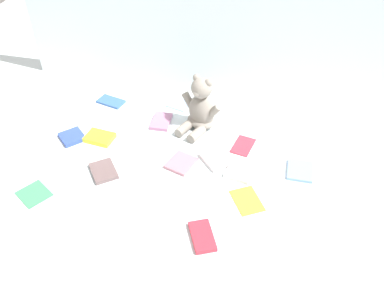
{
  "coord_description": "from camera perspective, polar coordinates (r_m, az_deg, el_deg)",
  "views": [
    {
      "loc": [
        0.26,
        -1.2,
        1.04
      ],
      "look_at": [
        -0.01,
        -0.1,
        0.1
      ],
      "focal_mm": 38.88,
      "sensor_mm": 36.0,
      "label": 1
    }
  ],
  "objects": [
    {
      "name": "ground_plane",
      "position": [
        1.61,
        1.11,
        -0.55
      ],
      "size": [
        3.2,
        3.2,
        0.0
      ],
      "primitive_type": "plane",
      "color": "silver"
    },
    {
      "name": "book_case_4",
      "position": [
        1.54,
        -12.04,
        -3.64
      ],
      "size": [
        0.13,
        0.14,
        0.01
      ],
      "primitive_type": "cube",
      "rotation": [
        0.0,
        0.0,
        3.81
      ],
      "color": "#675252",
      "rests_on": "ground_plane"
    },
    {
      "name": "book_case_11",
      "position": [
        1.53,
        -20.87,
        -6.37
      ],
      "size": [
        0.14,
        0.13,
        0.01
      ],
      "primitive_type": "cube",
      "rotation": [
        0.0,
        0.0,
        4.16
      ],
      "color": "#419762",
      "rests_on": "ground_plane"
    },
    {
      "name": "book_case_0",
      "position": [
        1.31,
        1.43,
        -12.54
      ],
      "size": [
        0.11,
        0.13,
        0.02
      ],
      "primitive_type": "cube",
      "rotation": [
        0.0,
        0.0,
        3.59
      ],
      "color": "#C42B3A",
      "rests_on": "ground_plane"
    },
    {
      "name": "book_case_5",
      "position": [
        1.68,
        -12.56,
        0.87
      ],
      "size": [
        0.12,
        0.09,
        0.02
      ],
      "primitive_type": "cube",
      "rotation": [
        0.0,
        0.0,
        1.46
      ],
      "color": "yellow",
      "rests_on": "ground_plane"
    },
    {
      "name": "book_case_10",
      "position": [
        1.84,
        -1.79,
        5.52
      ],
      "size": [
        0.11,
        0.1,
        0.01
      ],
      "primitive_type": "cube",
      "rotation": [
        0.0,
        0.0,
        1.3
      ],
      "color": "#83ABE3",
      "rests_on": "ground_plane"
    },
    {
      "name": "book_case_3",
      "position": [
        1.56,
        14.58,
        -3.57
      ],
      "size": [
        0.09,
        0.11,
        0.01
      ],
      "primitive_type": "cube",
      "rotation": [
        0.0,
        0.0,
        0.01
      ],
      "color": "#7AA4E2",
      "rests_on": "ground_plane"
    },
    {
      "name": "book_case_8",
      "position": [
        1.42,
        7.57,
        -7.64
      ],
      "size": [
        0.13,
        0.14,
        0.01
      ],
      "primitive_type": "cube",
      "rotation": [
        0.0,
        0.0,
        0.54
      ],
      "color": "yellow",
      "rests_on": "ground_plane"
    },
    {
      "name": "book_case_7",
      "position": [
        1.72,
        -16.12,
        0.94
      ],
      "size": [
        0.13,
        0.13,
        0.02
      ],
      "primitive_type": "cube",
      "rotation": [
        0.0,
        0.0,
        3.97
      ],
      "color": "#324CAD",
      "rests_on": "ground_plane"
    },
    {
      "name": "book_case_6",
      "position": [
        1.51,
        6.44,
        -3.97
      ],
      "size": [
        0.1,
        0.1,
        0.01
      ],
      "primitive_type": "cube",
      "rotation": [
        0.0,
        0.0,
        1.39
      ],
      "color": "white",
      "rests_on": "ground_plane"
    },
    {
      "name": "backdrop_drape",
      "position": [
        1.77,
        4.32,
        16.96
      ],
      "size": [
        1.78,
        0.03,
        0.72
      ],
      "primitive_type": "cube",
      "color": "silver",
      "rests_on": "ground_plane"
    },
    {
      "name": "book_case_13",
      "position": [
        1.89,
        -11.05,
        5.73
      ],
      "size": [
        0.13,
        0.09,
        0.01
      ],
      "primitive_type": "cube",
      "rotation": [
        0.0,
        0.0,
        1.32
      ],
      "color": "#3760A9",
      "rests_on": "ground_plane"
    },
    {
      "name": "book_case_2",
      "position": [
        1.54,
        -1.5,
        -2.63
      ],
      "size": [
        0.12,
        0.13,
        0.01
      ],
      "primitive_type": "cube",
      "rotation": [
        0.0,
        0.0,
        2.83
      ],
      "color": "#BA7483",
      "rests_on": "ground_plane"
    },
    {
      "name": "book_case_1",
      "position": [
        1.74,
        -4.25,
        3.11
      ],
      "size": [
        0.08,
        0.12,
        0.01
      ],
      "primitive_type": "cube",
      "rotation": [
        0.0,
        0.0,
        0.07
      ],
      "color": "#AD6E94",
      "rests_on": "ground_plane"
    },
    {
      "name": "book_case_12",
      "position": [
        1.63,
        7.03,
        -0.18
      ],
      "size": [
        0.09,
        0.13,
        0.01
      ],
      "primitive_type": "cube",
      "rotation": [
        0.0,
        0.0,
        6.08
      ],
      "color": "#C53040",
      "rests_on": "ground_plane"
    },
    {
      "name": "book_case_9",
      "position": [
        1.55,
        3.05,
        -2.16
      ],
      "size": [
        0.13,
        0.13,
        0.02
      ],
      "primitive_type": "cube",
      "rotation": [
        0.0,
        0.0,
        3.89
      ],
      "color": "silver",
      "rests_on": "ground_plane"
    },
    {
      "name": "teddy_bear",
      "position": [
        1.67,
        1.2,
        4.79
      ],
      "size": [
        0.19,
        0.19,
        0.23
      ],
      "rotation": [
        0.0,
        0.0,
        -0.38
      ],
      "color": "gray",
      "rests_on": "ground_plane"
    }
  ]
}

